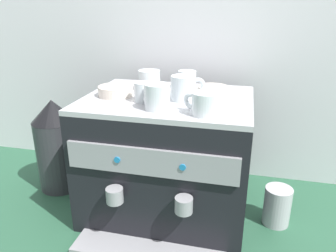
# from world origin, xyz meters

# --- Properties ---
(ground_plane) EXTENTS (4.00, 4.00, 0.00)m
(ground_plane) POSITION_xyz_m (0.00, 0.00, 0.00)
(ground_plane) COLOR #28563D
(tiled_backsplash_wall) EXTENTS (2.80, 0.03, 1.00)m
(tiled_backsplash_wall) POSITION_xyz_m (0.00, 0.36, 0.50)
(tiled_backsplash_wall) COLOR silver
(tiled_backsplash_wall) RESTS_ON ground_plane
(espresso_machine) EXTENTS (0.59, 0.57, 0.46)m
(espresso_machine) POSITION_xyz_m (0.00, -0.00, 0.23)
(espresso_machine) COLOR black
(espresso_machine) RESTS_ON ground_plane
(ceramic_cup_0) EXTENTS (0.11, 0.10, 0.08)m
(ceramic_cup_0) POSITION_xyz_m (0.06, -0.02, 0.50)
(ceramic_cup_0) COLOR silver
(ceramic_cup_0) RESTS_ON espresso_machine
(ceramic_cup_1) EXTENTS (0.08, 0.12, 0.08)m
(ceramic_cup_1) POSITION_xyz_m (-0.00, -0.14, 0.50)
(ceramic_cup_1) COLOR silver
(ceramic_cup_1) RESTS_ON espresso_machine
(ceramic_cup_2) EXTENTS (0.11, 0.08, 0.07)m
(ceramic_cup_2) POSITION_xyz_m (0.15, -0.16, 0.50)
(ceramic_cup_2) COLOR silver
(ceramic_cup_2) RESTS_ON espresso_machine
(ceramic_cup_3) EXTENTS (0.06, 0.09, 0.07)m
(ceramic_cup_3) POSITION_xyz_m (-0.07, -0.08, 0.49)
(ceramic_cup_3) COLOR silver
(ceramic_cup_3) RESTS_ON espresso_machine
(ceramic_cup_4) EXTENTS (0.07, 0.11, 0.07)m
(ceramic_cup_4) POSITION_xyz_m (0.04, 0.13, 0.50)
(ceramic_cup_4) COLOR silver
(ceramic_cup_4) RESTS_ON espresso_machine
(ceramic_cup_5) EXTENTS (0.08, 0.12, 0.08)m
(ceramic_cup_5) POSITION_xyz_m (-0.09, 0.09, 0.50)
(ceramic_cup_5) COLOR silver
(ceramic_cup_5) RESTS_ON espresso_machine
(ceramic_bowl_0) EXTENTS (0.11, 0.11, 0.03)m
(ceramic_bowl_0) POSITION_xyz_m (0.15, 0.08, 0.48)
(ceramic_bowl_0) COLOR beige
(ceramic_bowl_0) RESTS_ON espresso_machine
(ceramic_bowl_1) EXTENTS (0.13, 0.13, 0.04)m
(ceramic_bowl_1) POSITION_xyz_m (-0.19, -0.03, 0.48)
(ceramic_bowl_1) COLOR beige
(ceramic_bowl_1) RESTS_ON espresso_machine
(coffee_grinder) EXTENTS (0.18, 0.18, 0.40)m
(coffee_grinder) POSITION_xyz_m (-0.50, 0.04, 0.20)
(coffee_grinder) COLOR #333338
(coffee_grinder) RESTS_ON ground_plane
(milk_pitcher) EXTENTS (0.10, 0.10, 0.15)m
(milk_pitcher) POSITION_xyz_m (0.42, -0.01, 0.07)
(milk_pitcher) COLOR #B7B7BC
(milk_pitcher) RESTS_ON ground_plane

